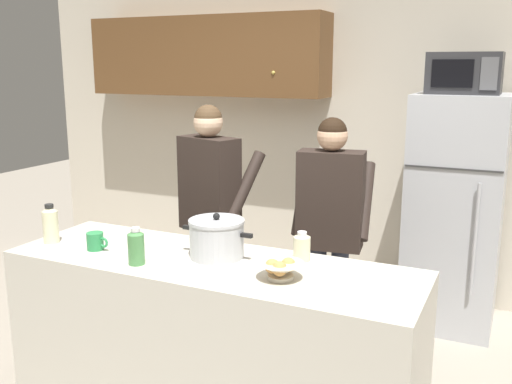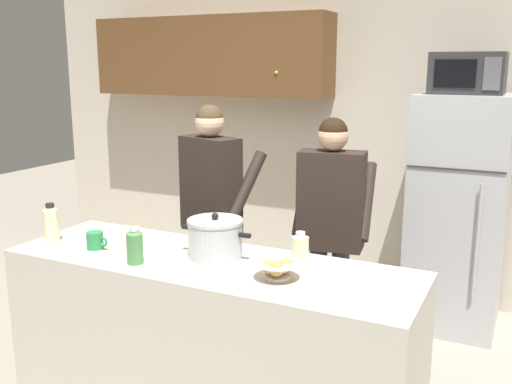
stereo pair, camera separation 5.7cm
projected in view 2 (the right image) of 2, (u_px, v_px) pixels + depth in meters
The scene contains 12 objects.
back_wall_unit at pixel (317, 119), 4.92m from camera, with size 6.00×0.48×2.60m.
kitchen_island at pixel (210, 344), 3.05m from camera, with size 2.16×0.68×0.92m, color beige.
refrigerator at pixel (457, 213), 4.16m from camera, with size 0.64×0.68×1.70m.
microwave at pixel (468, 73), 3.93m from camera, with size 0.48×0.37×0.28m.
person_near_pot at pixel (212, 197), 3.88m from camera, with size 0.59×0.53×1.65m.
person_by_sink at pixel (331, 215), 3.60m from camera, with size 0.53×0.46×1.59m.
cooking_pot at pixel (216, 238), 2.99m from camera, with size 0.40×0.29×0.24m.
coffee_mug at pixel (95, 240), 3.13m from camera, with size 0.13×0.09×0.10m.
bread_bowl at pixel (278, 269), 2.68m from camera, with size 0.22×0.22×0.10m.
bottle_near_edge at pixel (300, 246), 2.94m from camera, with size 0.09×0.09×0.15m.
bottle_mid_counter at pixel (51, 223), 3.24m from camera, with size 0.09×0.09×0.22m.
bottle_far_corner at pixel (135, 246), 2.89m from camera, with size 0.08×0.08×0.19m.
Camera 2 is at (1.45, -2.41, 1.90)m, focal length 40.57 mm.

